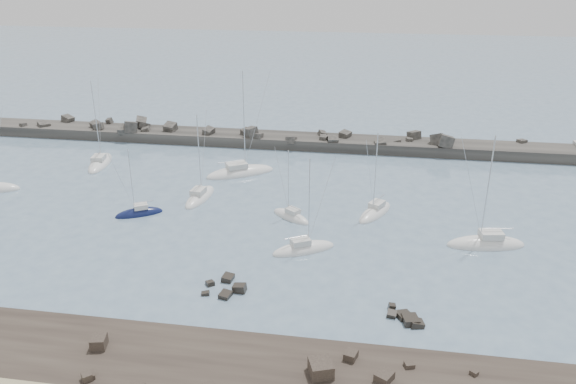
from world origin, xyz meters
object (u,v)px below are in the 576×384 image
object	(u,v)px
sailboat_4	(240,173)
sailboat_7	(303,249)
sailboat_1	(100,164)
sailboat_8	(486,244)
sailboat_3	(200,198)
sailboat_2	(139,214)
sailboat_6	(375,213)
sailboat_5	(291,217)

from	to	relation	value
sailboat_4	sailboat_7	world-z (taller)	sailboat_4
sailboat_1	sailboat_8	xyz separation A→B (m)	(57.01, -18.86, 0.02)
sailboat_3	sailboat_2	bearing A→B (deg)	-134.68
sailboat_4	sailboat_7	size ratio (longest dim) A/B	1.42
sailboat_1	sailboat_8	size ratio (longest dim) A/B	0.99
sailboat_1	sailboat_6	world-z (taller)	sailboat_1
sailboat_1	sailboat_4	xyz separation A→B (m)	(23.35, -0.74, 0.01)
sailboat_2	sailboat_6	xyz separation A→B (m)	(30.32, 5.08, 0.00)
sailboat_7	sailboat_6	bearing A→B (deg)	55.01
sailboat_6	sailboat_3	bearing A→B (deg)	177.12
sailboat_2	sailboat_5	bearing A→B (deg)	6.17
sailboat_2	sailboat_4	xyz separation A→B (m)	(9.52, 16.38, 0.01)
sailboat_4	sailboat_6	xyz separation A→B (m)	(20.80, -11.30, -0.01)
sailboat_1	sailboat_3	distance (m)	22.80
sailboat_4	sailboat_6	size ratio (longest dim) A/B	1.40
sailboat_4	sailboat_5	size ratio (longest dim) A/B	1.73
sailboat_8	sailboat_5	bearing A→B (deg)	170.65
sailboat_5	sailboat_7	world-z (taller)	sailboat_7
sailboat_2	sailboat_4	size ratio (longest dim) A/B	0.58
sailboat_5	sailboat_6	size ratio (longest dim) A/B	0.81
sailboat_3	sailboat_4	bearing A→B (deg)	71.90
sailboat_5	sailboat_1	bearing A→B (deg)	155.90
sailboat_7	sailboat_8	bearing A→B (deg)	12.23
sailboat_6	sailboat_8	bearing A→B (deg)	-27.94
sailboat_4	sailboat_1	bearing A→B (deg)	178.18
sailboat_3	sailboat_8	xyz separation A→B (m)	(36.95, -8.03, 0.01)
sailboat_7	sailboat_2	bearing A→B (deg)	164.42
sailboat_2	sailboat_6	bearing A→B (deg)	9.51
sailboat_5	sailboat_7	size ratio (longest dim) A/B	0.82
sailboat_1	sailboat_3	xyz separation A→B (m)	(20.06, -10.83, 0.01)
sailboat_2	sailboat_8	xyz separation A→B (m)	(43.17, -1.74, 0.02)
sailboat_8	sailboat_4	bearing A→B (deg)	151.70
sailboat_1	sailboat_5	distance (m)	36.73
sailboat_3	sailboat_6	world-z (taller)	sailboat_3
sailboat_2	sailboat_3	bearing A→B (deg)	45.32
sailboat_4	sailboat_8	bearing A→B (deg)	-28.30
sailboat_1	sailboat_2	xyz separation A→B (m)	(13.84, -17.12, 0.00)
sailboat_3	sailboat_5	world-z (taller)	sailboat_3
sailboat_3	sailboat_6	size ratio (longest dim) A/B	1.05
sailboat_4	sailboat_6	distance (m)	23.67
sailboat_5	sailboat_6	xyz separation A→B (m)	(10.63, 2.95, 0.01)
sailboat_3	sailboat_5	size ratio (longest dim) A/B	1.30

